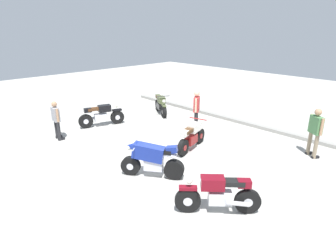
% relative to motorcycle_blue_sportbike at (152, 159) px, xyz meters
% --- Properties ---
extents(ground_plane, '(40.00, 40.00, 0.00)m').
position_rel_motorcycle_blue_sportbike_xyz_m(ground_plane, '(-1.22, 1.78, -0.59)').
color(ground_plane, '#ADAAA3').
extents(curb_edge, '(14.00, 0.30, 0.15)m').
position_rel_motorcycle_blue_sportbike_xyz_m(curb_edge, '(-1.22, 6.38, -0.52)').
color(curb_edge, gray).
rests_on(curb_edge, ground).
extents(motorcycle_blue_sportbike, '(1.70, 1.28, 1.14)m').
position_rel_motorcycle_blue_sportbike_xyz_m(motorcycle_blue_sportbike, '(0.00, 0.00, 0.00)').
color(motorcycle_blue_sportbike, black).
rests_on(motorcycle_blue_sportbike, ground).
extents(motorcycle_cream_vintage, '(0.78, 1.93, 1.07)m').
position_rel_motorcycle_blue_sportbike_xyz_m(motorcycle_cream_vintage, '(-0.53, 2.42, -0.11)').
color(motorcycle_cream_vintage, black).
rests_on(motorcycle_cream_vintage, ground).
extents(motorcycle_black_cruiser, '(0.94, 2.02, 1.09)m').
position_rel_motorcycle_blue_sportbike_xyz_m(motorcycle_black_cruiser, '(-5.15, 1.45, -0.07)').
color(motorcycle_black_cruiser, black).
rests_on(motorcycle_black_cruiser, ground).
extents(motorcycle_olive_vintage, '(1.78, 1.10, 1.07)m').
position_rel_motorcycle_blue_sportbike_xyz_m(motorcycle_olive_vintage, '(-4.69, 4.72, -0.11)').
color(motorcycle_olive_vintage, black).
rests_on(motorcycle_olive_vintage, ground).
extents(motorcycle_maroon_cruiser, '(1.58, 1.54, 1.09)m').
position_rel_motorcycle_blue_sportbike_xyz_m(motorcycle_maroon_cruiser, '(2.47, -0.02, -0.07)').
color(motorcycle_maroon_cruiser, black).
rests_on(motorcycle_maroon_cruiser, ground).
extents(person_in_gray_shirt, '(0.63, 0.35, 1.58)m').
position_rel_motorcycle_blue_sportbike_xyz_m(person_in_gray_shirt, '(-4.94, -0.71, 0.29)').
color(person_in_gray_shirt, '#262628').
rests_on(person_in_gray_shirt, ground).
extents(person_in_red_shirt, '(0.51, 0.61, 1.78)m').
position_rel_motorcycle_blue_sportbike_xyz_m(person_in_red_shirt, '(-1.72, 4.07, 0.44)').
color(person_in_red_shirt, '#262628').
rests_on(person_in_red_shirt, ground).
extents(person_in_green_shirt, '(0.60, 0.51, 1.74)m').
position_rel_motorcycle_blue_sportbike_xyz_m(person_in_green_shirt, '(2.83, 4.96, 0.41)').
color(person_in_green_shirt, gray).
rests_on(person_in_green_shirt, ground).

